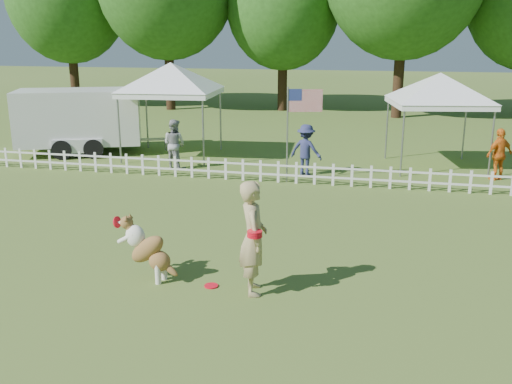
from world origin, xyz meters
TOP-DOWN VIEW (x-y plane):
  - ground at (0.00, 0.00)m, footprint 120.00×120.00m
  - picket_fence at (0.00, 7.00)m, footprint 22.00×0.08m
  - handler at (0.67, 0.09)m, footprint 0.62×0.76m
  - dog at (-1.11, 0.16)m, footprint 1.07×0.51m
  - frisbee_on_turf at (-0.04, 0.13)m, footprint 0.25×0.25m
  - canopy_tent_left at (-4.33, 9.72)m, footprint 3.16×3.16m
  - canopy_tent_right at (4.04, 9.93)m, footprint 3.15×3.15m
  - cargo_trailer at (-7.62, 9.51)m, footprint 5.48×3.98m
  - flag_pole at (-0.04, 7.14)m, footprint 0.98×0.38m
  - spectator_a at (-3.64, 8.00)m, footprint 0.87×0.77m
  - spectator_b at (0.35, 8.09)m, footprint 1.06×0.78m
  - spectator_c at (5.67, 8.69)m, footprint 0.90×0.78m
  - tree_far_left at (-15.00, 22.00)m, footprint 6.60×6.60m
  - tree_center_left at (-3.00, 22.50)m, footprint 6.00×6.00m

SIDE VIEW (x-z plane):
  - ground at x=0.00m, z-range 0.00..0.00m
  - frisbee_on_turf at x=-0.04m, z-range 0.00..0.02m
  - picket_fence at x=0.00m, z-range 0.00..0.60m
  - dog at x=-1.11m, z-range 0.00..1.06m
  - spectator_c at x=5.67m, z-range 0.00..1.45m
  - spectator_b at x=0.35m, z-range 0.00..1.47m
  - spectator_a at x=-3.64m, z-range 0.00..1.50m
  - handler at x=0.67m, z-range 0.00..1.81m
  - cargo_trailer at x=-7.62m, z-range 0.00..2.21m
  - flag_pole at x=-0.04m, z-range 0.00..2.59m
  - canopy_tent_right at x=4.04m, z-range 0.00..2.79m
  - canopy_tent_left at x=-4.33m, z-range 0.00..3.01m
  - tree_center_left at x=-3.00m, z-range 0.00..9.80m
  - tree_far_left at x=-15.00m, z-range 0.00..11.00m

